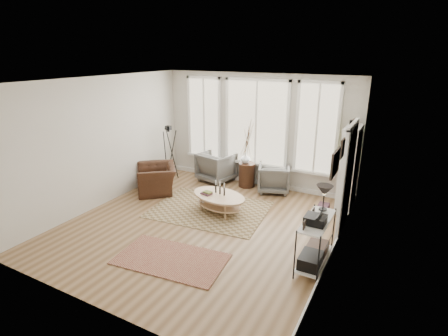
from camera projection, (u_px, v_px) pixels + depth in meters
The scene contains 17 objects.
room at pixel (202, 159), 6.73m from camera, with size 5.50×5.54×2.90m.
bay_window at pixel (256, 125), 8.93m from camera, with size 4.14×0.12×2.24m.
door at pixel (348, 177), 6.62m from camera, with size 0.09×1.06×2.22m.
bookcase at pixel (349, 169), 7.63m from camera, with size 0.31×0.85×2.06m.
low_shelf at pixel (316, 238), 5.69m from camera, with size 0.38×1.08×1.30m.
wall_art at pixel (337, 159), 5.19m from camera, with size 0.04×0.88×0.44m.
rug_main at pixel (210, 209), 7.88m from camera, with size 2.50×1.88×0.01m, color brown.
rug_runner at pixel (171, 259), 5.99m from camera, with size 1.87×1.04×0.01m, color maroon.
coffee_table at pixel (219, 199), 7.67m from camera, with size 1.45×1.09×0.60m.
armchair_left at pixel (217, 167), 9.54m from camera, with size 0.86×0.89×0.81m, color #605F5B.
armchair_right at pixel (274, 178), 8.82m from camera, with size 0.76×0.78×0.71m, color #605F5B.
side_table at pixel (247, 155), 9.00m from camera, with size 0.42×0.42×1.77m.
vase at pixel (245, 158), 9.04m from camera, with size 0.26×0.26×0.27m, color silver.
accent_chair at pixel (157, 179), 8.81m from camera, with size 0.92×1.06×0.69m, color #381F13.
tripod_camera at pixel (170, 155), 9.63m from camera, with size 0.53×0.53×1.49m.
book_stack_near at pixel (323, 208), 7.75m from camera, with size 0.22×0.28×0.18m, color maroon.
book_stack_far at pixel (321, 212), 7.60m from camera, with size 0.17×0.22×0.14m, color maroon.
Camera 1 is at (3.44, -5.44, 3.40)m, focal length 28.00 mm.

